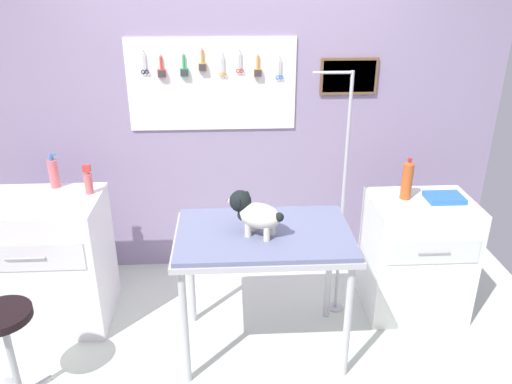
% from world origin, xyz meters
% --- Properties ---
extents(ground, '(4.40, 4.00, 0.04)m').
position_xyz_m(ground, '(0.00, 0.00, -0.02)').
color(ground, silver).
extents(rear_wall_panel, '(4.00, 0.11, 2.30)m').
position_xyz_m(rear_wall_panel, '(0.00, 1.28, 1.16)').
color(rear_wall_panel, '#9180A2').
rests_on(rear_wall_panel, ground).
extents(grooming_table, '(1.06, 0.69, 0.84)m').
position_xyz_m(grooming_table, '(0.14, 0.21, 0.76)').
color(grooming_table, '#B7B7BC').
rests_on(grooming_table, ground).
extents(grooming_arm, '(0.30, 0.11, 1.71)m').
position_xyz_m(grooming_arm, '(0.68, 0.57, 0.80)').
color(grooming_arm, '#B7B7BC').
rests_on(grooming_arm, ground).
extents(dog, '(0.34, 0.27, 0.26)m').
position_xyz_m(dog, '(0.08, 0.18, 0.98)').
color(dog, beige).
rests_on(dog, grooming_table).
extents(counter_left, '(0.80, 0.58, 0.91)m').
position_xyz_m(counter_left, '(-1.31, 0.58, 0.46)').
color(counter_left, white).
rests_on(counter_left, ground).
extents(cabinet_right, '(0.68, 0.54, 0.84)m').
position_xyz_m(cabinet_right, '(1.23, 0.57, 0.42)').
color(cabinet_right, white).
rests_on(cabinet_right, ground).
extents(stool, '(0.32, 0.32, 0.60)m').
position_xyz_m(stool, '(-1.29, -0.16, 0.48)').
color(stool, '#9E9EA3').
rests_on(stool, ground).
extents(spray_bottle_short, '(0.06, 0.06, 0.24)m').
position_xyz_m(spray_bottle_short, '(-1.24, 0.79, 1.01)').
color(spray_bottle_short, '#DD6166').
rests_on(spray_bottle_short, counter_left).
extents(pump_bottle_white, '(0.05, 0.05, 0.20)m').
position_xyz_m(pump_bottle_white, '(-0.98, 0.67, 0.99)').
color(pump_bottle_white, '#CC5E5F').
rests_on(pump_bottle_white, counter_left).
extents(soda_bottle, '(0.07, 0.07, 0.29)m').
position_xyz_m(soda_bottle, '(1.12, 0.62, 0.98)').
color(soda_bottle, '#B85121').
rests_on(soda_bottle, cabinet_right).
extents(supply_tray, '(0.24, 0.18, 0.04)m').
position_xyz_m(supply_tray, '(1.37, 0.58, 0.86)').
color(supply_tray, blue).
rests_on(supply_tray, cabinet_right).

